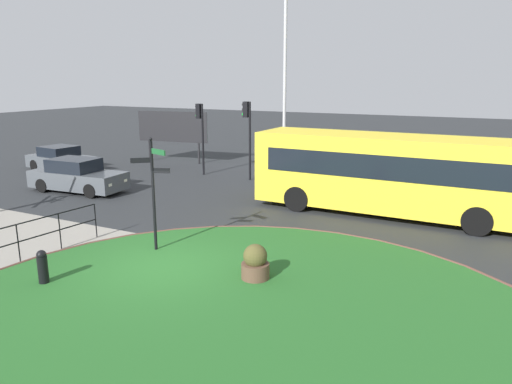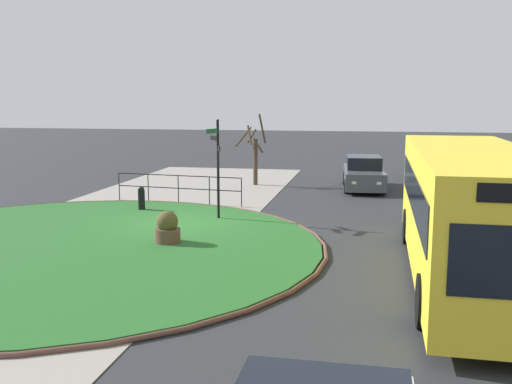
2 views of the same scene
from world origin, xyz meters
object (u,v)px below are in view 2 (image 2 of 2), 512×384
at_px(bollard_foreground, 142,199).
at_px(planter_near_signpost, 167,230).
at_px(car_trailing, 427,166).
at_px(bus_yellow, 471,210).
at_px(car_near_lane, 364,174).
at_px(street_tree_bare, 255,153).
at_px(signpost_directional, 217,163).

distance_m(bollard_foreground, planter_near_signpost, 5.32).
distance_m(car_trailing, planter_near_signpost, 18.74).
height_order(bus_yellow, car_trailing, bus_yellow).
xyz_separation_m(bollard_foreground, bus_yellow, (6.31, 10.51, 1.14)).
height_order(car_near_lane, car_trailing, car_near_lane).
xyz_separation_m(car_trailing, street_tree_bare, (4.45, -8.49, 0.93)).
bearing_deg(planter_near_signpost, bollard_foreground, -150.31).
xyz_separation_m(signpost_directional, bus_yellow, (5.28, 7.34, -0.38)).
bearing_deg(bollard_foreground, bus_yellow, 59.01).
relative_size(bollard_foreground, car_near_lane, 0.21).
bearing_deg(planter_near_signpost, car_trailing, 152.58).
height_order(bus_yellow, car_near_lane, bus_yellow).
height_order(bollard_foreground, car_trailing, car_trailing).
relative_size(planter_near_signpost, street_tree_bare, 0.29).
height_order(signpost_directional, car_trailing, signpost_directional).
relative_size(signpost_directional, car_near_lane, 0.75).
height_order(signpost_directional, planter_near_signpost, signpost_directional).
bearing_deg(signpost_directional, bus_yellow, 54.26).
bearing_deg(street_tree_bare, bollard_foreground, -20.21).
bearing_deg(bollard_foreground, signpost_directional, 71.96).
relative_size(car_near_lane, car_trailing, 1.10).
xyz_separation_m(car_near_lane, car_trailing, (-4.74, 3.27, -0.06)).
bearing_deg(bus_yellow, street_tree_bare, -149.86).
bearing_deg(car_near_lane, street_tree_bare, -96.86).
relative_size(bus_yellow, planter_near_signpost, 10.09).
relative_size(bus_yellow, street_tree_bare, 2.94).
relative_size(bollard_foreground, car_trailing, 0.23).
bearing_deg(car_trailing, planter_near_signpost, -21.70).
relative_size(car_near_lane, street_tree_bare, 1.34).
bearing_deg(car_trailing, bus_yellow, 3.37).
bearing_deg(bus_yellow, car_trailing, 178.64).
distance_m(bollard_foreground, car_trailing, 16.46).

